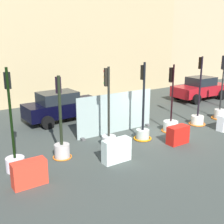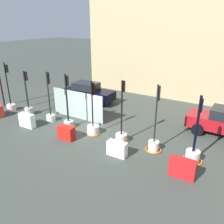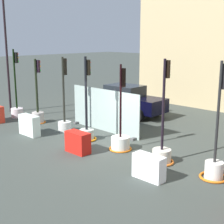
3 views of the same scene
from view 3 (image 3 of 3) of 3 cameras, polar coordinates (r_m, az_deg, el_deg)
ground_plane at (r=13.32m, az=-1.86°, el=-5.82°), size 120.00×120.00×0.00m
traffic_light_0 at (r=18.52m, az=-16.13°, el=1.09°), size 0.65×0.65×3.65m
traffic_light_1 at (r=17.04m, az=-12.70°, el=0.23°), size 0.75×0.75×3.23m
traffic_light_2 at (r=15.29m, az=-8.21°, el=-0.63°), size 0.61×0.61×3.41m
traffic_light_3 at (r=13.92m, az=-4.39°, el=-2.54°), size 0.83×0.83×3.51m
traffic_light_4 at (r=12.73m, az=1.49°, el=-4.46°), size 0.89×0.89×3.29m
traffic_light_5 at (r=11.54m, az=8.65°, el=-6.23°), size 0.87×0.87×3.58m
traffic_light_6 at (r=10.66m, az=17.35°, el=-8.21°), size 0.87×0.87×3.61m
construction_barrier_1 at (r=15.04m, az=-14.11°, el=-2.23°), size 1.13×0.42×0.90m
construction_barrier_2 at (r=12.49m, az=-5.94°, el=-5.24°), size 0.99×0.49×0.80m
construction_barrier_3 at (r=10.26m, az=6.39°, el=-9.46°), size 1.03×0.42×0.78m
car_black_sedan at (r=18.39m, az=2.78°, el=2.08°), size 4.30×2.15×1.65m
street_lamp_post at (r=19.62m, az=-17.94°, el=12.42°), size 0.36×0.36×6.74m
site_fence_panel at (r=15.14m, az=-1.34°, el=0.14°), size 4.23×0.50×1.95m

